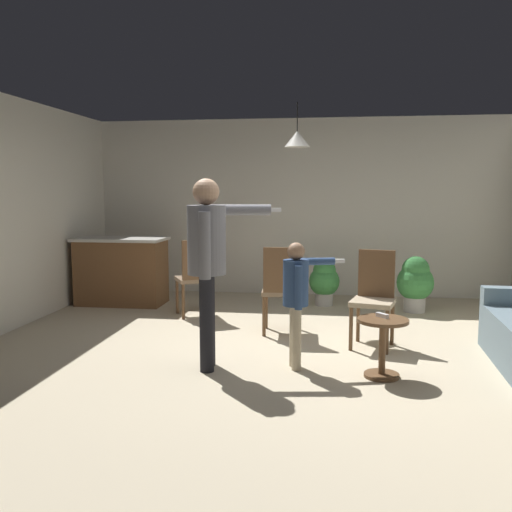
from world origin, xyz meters
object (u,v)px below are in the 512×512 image
dining_chair_by_counter (374,294)px  potted_plant_by_wall (324,280)px  potted_plant_corner (415,281)px  dining_chair_centre_back (281,287)px  spare_remote_on_table (382,315)px  person_adult (208,252)px  side_table_by_couch (382,340)px  kitchen_counter (122,271)px  dining_chair_near_wall (195,275)px  person_child (297,291)px

dining_chair_by_counter → potted_plant_by_wall: (-0.54, 1.98, -0.19)m
potted_plant_corner → dining_chair_centre_back: bearing=-140.0°
potted_plant_corner → dining_chair_by_counter: bearing=-110.9°
spare_remote_on_table → person_adult: bearing=-179.3°
side_table_by_couch → dining_chair_centre_back: size_ratio=0.52×
person_adult → potted_plant_by_wall: bearing=152.8°
kitchen_counter → dining_chair_near_wall: dining_chair_near_wall is taller
side_table_by_couch → potted_plant_corner: 2.79m
kitchen_counter → person_adult: person_adult is taller
kitchen_counter → spare_remote_on_table: kitchen_counter is taller
dining_chair_by_counter → potted_plant_corner: dining_chair_by_counter is taller
dining_chair_by_counter → potted_plant_corner: bearing=-97.0°
person_child → potted_plant_corner: bearing=136.5°
person_child → potted_plant_by_wall: (0.20, 2.81, -0.36)m
person_child → dining_chair_by_counter: (0.75, 0.84, -0.17)m
person_child → dining_chair_by_counter: 1.13m
dining_chair_centre_back → potted_plant_by_wall: 1.72m
person_child → potted_plant_corner: (1.41, 2.57, -0.31)m
potted_plant_by_wall → dining_chair_centre_back: bearing=-105.6°
person_child → dining_chair_near_wall: 2.37m
dining_chair_by_counter → dining_chair_near_wall: bearing=-11.8°
dining_chair_near_wall → potted_plant_corner: bearing=-14.7°
person_adult → spare_remote_on_table: bearing=82.2°
kitchen_counter → dining_chair_by_counter: size_ratio=1.26×
kitchen_counter → spare_remote_on_table: size_ratio=9.69×
person_child → dining_chair_centre_back: 1.21m
dining_chair_by_counter → spare_remote_on_table: (0.00, -0.93, -0.01)m
dining_chair_near_wall → potted_plant_by_wall: dining_chair_near_wall is taller
dining_chair_near_wall → potted_plant_by_wall: bearing=1.4°
side_table_by_couch → spare_remote_on_table: 0.22m
potted_plant_corner → person_child: bearing=-118.8°
kitchen_counter → dining_chair_near_wall: (1.23, -0.63, 0.07)m
person_child → potted_plant_by_wall: size_ratio=1.77×
dining_chair_near_wall → potted_plant_corner: 2.92m
side_table_by_couch → dining_chair_near_wall: 2.99m
person_child → dining_chair_by_counter: person_child is taller
dining_chair_by_counter → dining_chair_near_wall: same height
dining_chair_by_counter → person_adult: bearing=45.8°
person_child → potted_plant_by_wall: person_child is taller
person_adult → person_child: size_ratio=1.49×
side_table_by_couch → dining_chair_near_wall: bearing=137.1°
dining_chair_centre_back → potted_plant_corner: size_ratio=1.34×
potted_plant_by_wall → potted_plant_corner: bearing=-11.5°
person_adult → spare_remote_on_table: (1.54, 0.02, -0.53)m
dining_chair_centre_back → potted_plant_by_wall: size_ratio=1.53×
potted_plant_corner → potted_plant_by_wall: (-1.21, 0.25, -0.05)m
kitchen_counter → side_table_by_couch: size_ratio=2.42×
side_table_by_couch → potted_plant_corner: size_ratio=0.70×
side_table_by_couch → dining_chair_near_wall: size_ratio=0.52×
kitchen_counter → dining_chair_near_wall: size_ratio=1.26×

